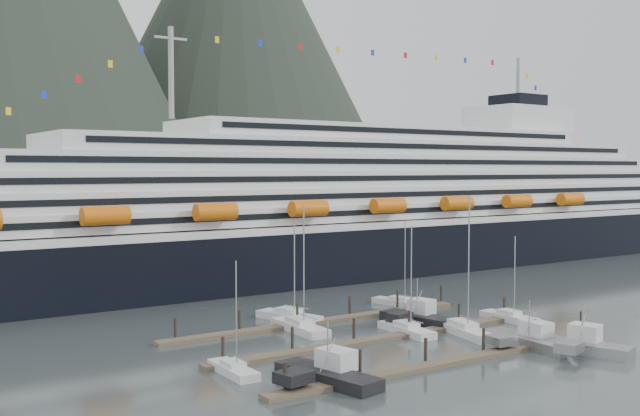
# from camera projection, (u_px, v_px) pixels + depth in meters

# --- Properties ---
(ground) EXTENTS (1600.00, 1600.00, 0.00)m
(ground) POSITION_uv_depth(u_px,v_px,m) (425.00, 340.00, 93.42)
(ground) COLOR #445051
(ground) RESTS_ON ground
(cruise_ship) EXTENTS (210.00, 30.40, 50.30)m
(cruise_ship) POSITION_uv_depth(u_px,v_px,m) (353.00, 214.00, 155.01)
(cruise_ship) COLOR black
(cruise_ship) RESTS_ON ground
(dock_near) EXTENTS (48.18, 2.28, 3.20)m
(dock_near) POSITION_uv_depth(u_px,v_px,m) (453.00, 360.00, 82.43)
(dock_near) COLOR #4E4032
(dock_near) RESTS_ON ground
(dock_mid) EXTENTS (48.18, 2.28, 3.20)m
(dock_mid) POSITION_uv_depth(u_px,v_px,m) (379.00, 338.00, 93.15)
(dock_mid) COLOR #4E4032
(dock_mid) RESTS_ON ground
(dock_far) EXTENTS (48.18, 2.28, 3.20)m
(dock_far) POSITION_uv_depth(u_px,v_px,m) (320.00, 321.00, 103.87)
(dock_far) COLOR #4E4032
(dock_far) RESTS_ON ground
(sailboat_a) EXTENTS (2.64, 8.21, 12.38)m
(sailboat_a) POSITION_uv_depth(u_px,v_px,m) (233.00, 370.00, 78.02)
(sailboat_a) COLOR silver
(sailboat_a) RESTS_ON ground
(sailboat_c) EXTENTS (3.38, 9.75, 14.60)m
(sailboat_c) POSITION_uv_depth(u_px,v_px,m) (406.00, 330.00, 97.24)
(sailboat_c) COLOR silver
(sailboat_c) RESTS_ON ground
(sailboat_d) EXTENTS (5.48, 12.56, 18.62)m
(sailboat_d) POSITION_uv_depth(u_px,v_px,m) (463.00, 330.00, 97.09)
(sailboat_d) COLOR silver
(sailboat_d) RESTS_ON ground
(sailboat_e) EXTENTS (3.56, 11.45, 17.37)m
(sailboat_e) POSITION_uv_depth(u_px,v_px,m) (300.00, 328.00, 98.66)
(sailboat_e) COLOR silver
(sailboat_e) RESTS_ON ground
(sailboat_f) EXTENTS (5.73, 10.68, 14.85)m
(sailboat_f) POSITION_uv_depth(u_px,v_px,m) (289.00, 317.00, 105.65)
(sailboat_f) COLOR silver
(sailboat_f) RESTS_ON ground
(sailboat_g) EXTENTS (4.49, 9.78, 13.73)m
(sailboat_g) POSITION_uv_depth(u_px,v_px,m) (400.00, 303.00, 117.18)
(sailboat_g) COLOR silver
(sailboat_g) RESTS_ON ground
(sailboat_h) EXTENTS (2.61, 8.90, 12.49)m
(sailboat_h) POSITION_uv_depth(u_px,v_px,m) (509.00, 318.00, 105.40)
(sailboat_h) COLOR silver
(sailboat_h) RESTS_ON ground
(trawler_a) EXTENTS (9.25, 12.68, 6.72)m
(trawler_a) POSITION_uv_depth(u_px,v_px,m) (327.00, 374.00, 74.79)
(trawler_a) COLOR black
(trawler_a) RESTS_ON ground
(trawler_c) EXTENTS (8.71, 12.35, 6.19)m
(trawler_c) POSITION_uv_depth(u_px,v_px,m) (528.00, 340.00, 90.01)
(trawler_c) COLOR gray
(trawler_c) RESTS_ON ground
(trawler_d) EXTENTS (9.27, 11.70, 6.66)m
(trawler_d) POSITION_uv_depth(u_px,v_px,m) (581.00, 346.00, 87.02)
(trawler_d) COLOR gray
(trawler_d) RESTS_ON ground
(trawler_e) EXTENTS (8.61, 11.08, 6.87)m
(trawler_e) POSITION_uv_depth(u_px,v_px,m) (417.00, 317.00, 103.44)
(trawler_e) COLOR black
(trawler_e) RESTS_ON ground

